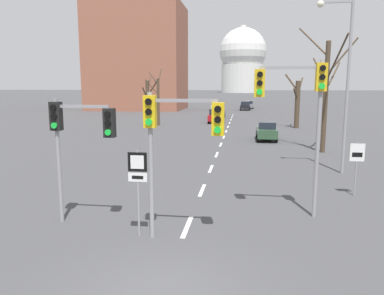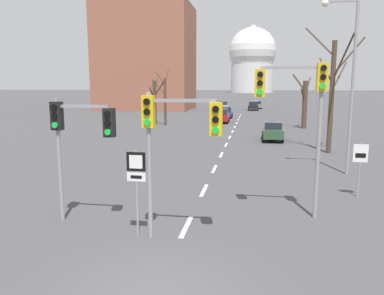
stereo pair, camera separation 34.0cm
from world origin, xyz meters
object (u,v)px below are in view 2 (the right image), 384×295
object	(u,v)px
route_sign_post	(136,178)
sedan_far_left	(226,112)
speed_limit_sign	(360,161)
traffic_signal_centre_tall	(172,129)
sedan_far_right	(222,116)
street_lamp_right	(347,71)
sedan_mid_centre	(224,106)
sedan_near_right	(273,131)
traffic_signal_near_left	(76,130)
sedan_near_left	(253,106)
traffic_signal_near_right	(300,99)
sedan_distant_centre	(257,105)

from	to	relation	value
route_sign_post	sedan_far_left	distance (m)	44.45
speed_limit_sign	traffic_signal_centre_tall	bearing A→B (deg)	-140.89
sedan_far_left	route_sign_post	bearing A→B (deg)	-89.35
sedan_far_right	street_lamp_right	bearing A→B (deg)	-72.21
speed_limit_sign	sedan_mid_centre	xyz separation A→B (m)	(-10.31, 57.14, -0.73)
traffic_signal_centre_tall	sedan_near_right	size ratio (longest dim) A/B	1.16
traffic_signal_near_left	sedan_near_left	size ratio (longest dim) A/B	1.10
speed_limit_sign	sedan_near_right	xyz separation A→B (m)	(-2.83, 16.42, -0.74)
sedan_near_left	route_sign_post	bearing A→B (deg)	-93.06
street_lamp_right	sedan_far_right	world-z (taller)	street_lamp_right
traffic_signal_near_left	speed_limit_sign	world-z (taller)	traffic_signal_near_left
traffic_signal_centre_tall	traffic_signal_near_left	distance (m)	3.64
sedan_near_left	sedan_mid_centre	size ratio (longest dim) A/B	0.89
route_sign_post	sedan_far_right	size ratio (longest dim) A/B	0.69
traffic_signal_near_right	sedan_near_left	xyz separation A→B (m)	(-1.74, 60.21, -3.36)
sedan_near_right	sedan_distant_centre	distance (m)	46.28
sedan_near_left	sedan_mid_centre	bearing A→B (deg)	-178.90
speed_limit_sign	street_lamp_right	size ratio (longest dim) A/B	0.26
traffic_signal_near_left	sedan_near_right	world-z (taller)	traffic_signal_near_left
sedan_far_right	traffic_signal_centre_tall	bearing A→B (deg)	-87.51
sedan_near_left	sedan_distant_centre	bearing A→B (deg)	81.32
sedan_mid_centre	sedan_distant_centre	xyz separation A→B (m)	(6.49, 5.54, -0.05)
street_lamp_right	sedan_near_right	bearing A→B (deg)	104.26
traffic_signal_centre_tall	speed_limit_sign	world-z (taller)	traffic_signal_centre_tall
sedan_near_right	sedan_distant_centre	bearing A→B (deg)	91.23
sedan_far_left	sedan_distant_centre	size ratio (longest dim) A/B	0.98
route_sign_post	sedan_near_right	size ratio (longest dim) A/B	0.70
sedan_mid_centre	sedan_far_right	size ratio (longest dim) A/B	1.10
street_lamp_right	sedan_near_right	world-z (taller)	street_lamp_right
traffic_signal_near_left	sedan_near_left	xyz separation A→B (m)	(5.71, 61.91, -2.35)
route_sign_post	street_lamp_right	distance (m)	13.33
traffic_signal_near_left	route_sign_post	world-z (taller)	traffic_signal_near_left
street_lamp_right	sedan_far_left	xyz separation A→B (m)	(-8.76, 34.59, -4.61)
route_sign_post	sedan_distant_centre	world-z (taller)	route_sign_post
sedan_near_left	street_lamp_right	bearing A→B (deg)	-84.72
street_lamp_right	sedan_mid_centre	distance (m)	54.06
street_lamp_right	traffic_signal_near_right	bearing A→B (deg)	-113.41
street_lamp_right	sedan_far_right	distance (m)	28.82
street_lamp_right	sedan_far_right	bearing A→B (deg)	107.79
sedan_far_right	sedan_distant_centre	distance (m)	31.61
route_sign_post	traffic_signal_centre_tall	bearing A→B (deg)	-2.29
speed_limit_sign	street_lamp_right	world-z (taller)	street_lamp_right
street_lamp_right	sedan_far_left	size ratio (longest dim) A/B	2.22
route_sign_post	sedan_far_right	distance (m)	36.96
traffic_signal_centre_tall	sedan_far_right	distance (m)	37.11
route_sign_post	street_lamp_right	xyz separation A→B (m)	(8.25, 9.84, 3.55)
sedan_far_right	route_sign_post	bearing A→B (deg)	-89.31
sedan_mid_centre	sedan_distant_centre	world-z (taller)	sedan_mid_centre
sedan_near_right	traffic_signal_centre_tall	bearing A→B (deg)	-100.35
route_sign_post	traffic_signal_near_left	bearing A→B (deg)	160.00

